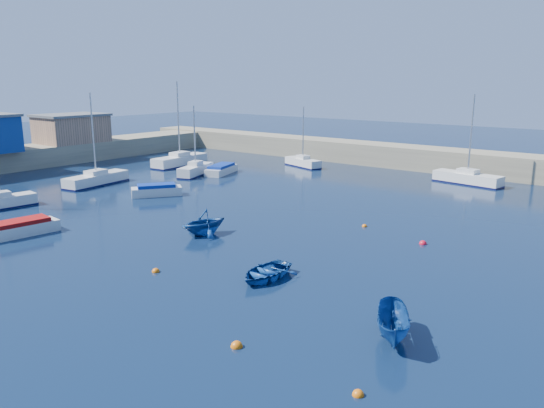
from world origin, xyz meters
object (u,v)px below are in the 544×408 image
Objects in this scene: sailboat_5 at (303,162)px; dinghy_left at (204,222)px; sailboat_2 at (96,179)px; motorboat_0 at (21,228)px; sailboat_3 at (196,170)px; sailboat_4 at (180,160)px; brick_shed_a at (72,129)px; motorboat_1 at (157,190)px; sailboat_1 at (0,202)px; motorboat_2 at (221,169)px; sailboat_6 at (467,178)px; dinghy_right at (394,325)px; dinghy_center at (265,272)px.

sailboat_5 reaches higher than dinghy_left.
motorboat_0 is (11.53, -13.70, -0.10)m from sailboat_2.
sailboat_3 is 7.40m from sailboat_4.
sailboat_4 is (14.26, 5.77, -3.42)m from brick_shed_a.
sailboat_4 reaches higher than motorboat_1.
sailboat_1 is 2.17× the size of dinghy_left.
sailboat_2 is 2.01× the size of motorboat_1.
motorboat_2 is (-3.41, 12.22, -0.02)m from motorboat_1.
dinghy_left is (12.43, -6.15, 0.38)m from motorboat_1.
sailboat_1 reaches higher than brick_shed_a.
sailboat_1 is 1.34× the size of motorboat_2.
dinghy_right is (8.92, -35.66, 0.06)m from sailboat_6.
sailboat_3 reaches higher than motorboat_2.
sailboat_3 is at bearing 151.98° from motorboat_1.
dinghy_left reaches higher than motorboat_0.
dinghy_left reaches higher than motorboat_2.
dinghy_left is at bearing 8.56° from motorboat_1.
motorboat_0 is 1.46× the size of dinghy_left.
motorboat_2 is 1.52× the size of dinghy_center.
brick_shed_a is at bearing -161.29° from motorboat_1.
motorboat_0 is 18.90m from dinghy_center.
brick_shed_a is at bearing 172.83° from dinghy_left.
dinghy_left is (17.39, -15.86, 0.26)m from sailboat_3.
brick_shed_a reaches higher than motorboat_2.
sailboat_6 is (26.99, 34.78, 0.07)m from sailboat_1.
dinghy_right is at bearing 4.57° from sailboat_1.
sailboat_6 is at bearing 19.09° from brick_shed_a.
dinghy_left is (38.16, -13.62, -3.21)m from brick_shed_a.
motorboat_2 is 1.62× the size of dinghy_left.
motorboat_0 is at bearing -58.64° from sailboat_2.
sailboat_5 is (7.39, 33.30, 0.01)m from sailboat_1.
motorboat_1 is 1.27× the size of dinghy_center.
sailboat_5 reaches higher than dinghy_right.
sailboat_5 is 37.77m from dinghy_center.
sailboat_5 reaches higher than dinghy_center.
dinghy_left is at bearing -43.40° from sailboat_4.
motorboat_2 is 1.55× the size of dinghy_right.
sailboat_4 reaches higher than dinghy_right.
sailboat_3 is at bearing 150.12° from dinghy_left.
dinghy_right is at bearing -6.80° from dinghy_left.
sailboat_1 is at bearing -179.50° from dinghy_center.
dinghy_left reaches higher than dinghy_center.
motorboat_0 is at bearing -44.72° from motorboat_1.
dinghy_center is (0.41, -33.52, -0.25)m from sailboat_6.
sailboat_1 is at bearing -44.05° from brick_shed_a.
sailboat_4 is 39.96m from dinghy_center.
sailboat_3 is 32.63m from dinghy_center.
sailboat_5 is 36.12m from motorboat_0.
sailboat_2 is 0.90× the size of sailboat_4.
sailboat_6 reaches higher than dinghy_center.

